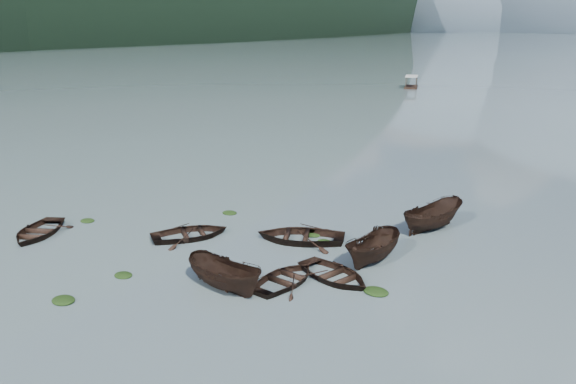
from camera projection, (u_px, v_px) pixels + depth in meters
The scene contains 19 objects.
ground_plane at pixel (136, 298), 25.16m from camera, with size 2400.00×2400.00×0.00m, color slate.
haze_mtn_a at pixel (474, 30), 875.07m from camera, with size 520.00×520.00×280.00m, color #475666.
rowboat_0 at pixel (38, 235), 32.66m from camera, with size 3.07×4.30×0.89m, color black.
rowboat_1 at pixel (190, 238), 32.26m from camera, with size 3.15×4.41×0.91m, color black.
rowboat_2 at pixel (226, 289), 26.05m from camera, with size 1.68×4.47×1.73m, color black.
rowboat_3 at pixel (286, 283), 26.68m from camera, with size 2.81×3.93×0.81m, color black.
rowboat_4 at pixel (334, 279), 27.09m from camera, with size 2.94×4.12×0.85m, color black.
rowboat_5 at pixel (373, 262), 29.02m from camera, with size 1.68×4.47×1.73m, color black.
rowboat_7 at pixel (301, 241), 31.81m from camera, with size 3.54×4.96×1.03m, color black.
rowboat_8 at pixel (432, 229), 33.62m from camera, with size 1.81×4.80×1.85m, color black.
weed_clump_0 at pixel (123, 276), 27.39m from camera, with size 0.96×0.78×0.21m, color black.
weed_clump_1 at pixel (219, 271), 27.94m from camera, with size 0.95×0.76×0.21m, color black.
weed_clump_2 at pixel (64, 302), 24.89m from camera, with size 1.14×0.91×0.25m, color black.
weed_clump_3 at pixel (324, 242), 31.62m from camera, with size 0.81×0.69×0.18m, color black.
weed_clump_4 at pixel (376, 293), 25.69m from camera, with size 1.21×0.96×0.25m, color black.
weed_clump_5 at pixel (87, 221), 34.89m from camera, with size 0.96×0.77×0.20m, color black.
weed_clump_6 at pixel (230, 213), 36.32m from camera, with size 1.00×0.83×0.21m, color black.
weed_clump_7 at pixel (313, 235), 32.59m from camera, with size 0.95×0.76×0.21m, color black.
pontoon_left at pixel (411, 88), 105.48m from camera, with size 2.30×5.52×2.12m, color black, non-canonical shape.
Camera 1 is at (18.50, -14.79, 11.90)m, focal length 35.00 mm.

